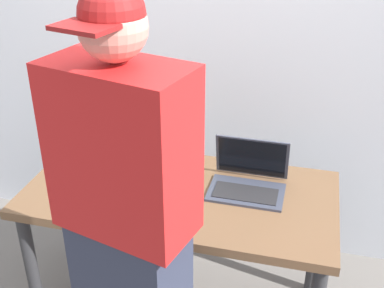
{
  "coord_description": "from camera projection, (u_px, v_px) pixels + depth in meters",
  "views": [
    {
      "loc": [
        0.52,
        -1.81,
        1.98
      ],
      "look_at": [
        0.06,
        0.0,
        0.98
      ],
      "focal_mm": 45.74,
      "sensor_mm": 36.0,
      "label": 1
    }
  ],
  "objects": [
    {
      "name": "desk",
      "position": [
        180.0,
        207.0,
        2.29
      ],
      "size": [
        1.42,
        0.7,
        0.73
      ],
      "color": "brown",
      "rests_on": "ground"
    },
    {
      "name": "laptop",
      "position": [
        248.0,
        178.0,
        2.25
      ],
      "size": [
        0.34,
        0.27,
        0.22
      ],
      "color": "#383D4C",
      "rests_on": "desk"
    },
    {
      "name": "beer_bottle_dark",
      "position": [
        164.0,
        141.0,
        2.46
      ],
      "size": [
        0.06,
        0.06,
        0.29
      ],
      "color": "#472B14",
      "rests_on": "desk"
    },
    {
      "name": "beer_bottle_amber",
      "position": [
        192.0,
        151.0,
        2.36
      ],
      "size": [
        0.07,
        0.07,
        0.3
      ],
      "color": "#1E5123",
      "rests_on": "desk"
    },
    {
      "name": "beer_bottle_brown",
      "position": [
        175.0,
        152.0,
        2.36
      ],
      "size": [
        0.06,
        0.06,
        0.28
      ],
      "color": "#333333",
      "rests_on": "desk"
    },
    {
      "name": "beer_bottle_green",
      "position": [
        158.0,
        151.0,
        2.33
      ],
      "size": [
        0.07,
        0.07,
        0.33
      ],
      "color": "brown",
      "rests_on": "desk"
    },
    {
      "name": "person_figure",
      "position": [
        130.0,
        247.0,
        1.66
      ],
      "size": [
        0.49,
        0.35,
        1.77
      ],
      "color": "#2D3347",
      "rests_on": "ground"
    },
    {
      "name": "back_wall",
      "position": [
        215.0,
        30.0,
        2.59
      ],
      "size": [
        6.0,
        0.1,
        2.6
      ],
      "primitive_type": "cube",
      "color": "silver",
      "rests_on": "ground"
    }
  ]
}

